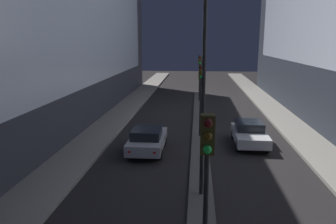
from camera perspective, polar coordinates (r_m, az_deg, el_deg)
building_left at (r=27.82m, az=-18.94°, el=17.56°), size 6.01×43.17×18.51m
median_strip at (r=23.83m, az=5.52°, el=-3.20°), size 1.05×36.21×0.13m
traffic_light_near at (r=7.58m, az=6.74°, el=-9.87°), size 0.32×0.42×4.74m
traffic_light_mid at (r=21.58m, az=5.74°, el=4.73°), size 0.32×0.42×4.74m
traffic_light_far at (r=34.90m, az=5.54°, el=7.65°), size 0.32×0.42×4.74m
street_lamp at (r=12.82m, az=6.33°, el=10.50°), size 0.47×0.47×9.33m
car_left_lane at (r=19.31m, az=-3.62°, el=-4.81°), size 1.93×4.18×1.46m
car_right_lane at (r=21.23m, az=14.00°, el=-3.60°), size 1.93×4.13×1.44m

